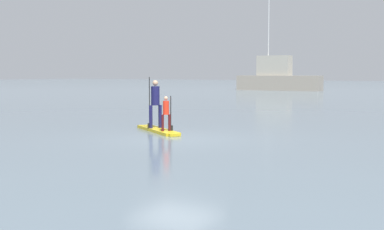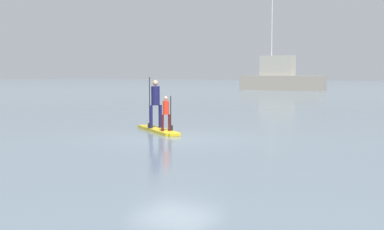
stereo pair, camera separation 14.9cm
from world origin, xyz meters
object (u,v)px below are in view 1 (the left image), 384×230
at_px(paddler_adult, 155,101).
at_px(paddler_child_solo, 166,112).
at_px(fishing_boat_green_midground, 278,78).
at_px(paddleboard_near, 158,130).

height_order(paddler_adult, paddler_child_solo, paddler_adult).
distance_m(paddler_adult, fishing_boat_green_midground, 42.54).
distance_m(paddleboard_near, paddler_adult, 1.06).
bearing_deg(fishing_boat_green_midground, paddler_child_solo, -74.18).
bearing_deg(paddler_child_solo, fishing_boat_green_midground, 105.82).
relative_size(paddler_adult, fishing_boat_green_midground, 0.17).
distance_m(paddleboard_near, paddler_child_solo, 1.01).
height_order(paddleboard_near, paddler_adult, paddler_adult).
relative_size(paddler_child_solo, fishing_boat_green_midground, 0.11).
bearing_deg(fishing_boat_green_midground, paddleboard_near, -74.80).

